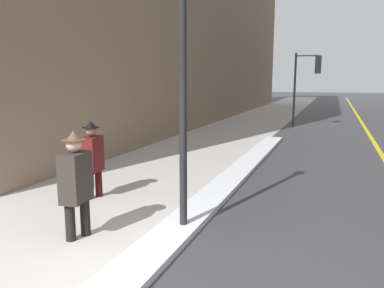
% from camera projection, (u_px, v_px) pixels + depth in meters
% --- Properties ---
extents(ground_plane, '(160.00, 160.00, 0.00)m').
position_uv_depth(ground_plane, '(104.00, 285.00, 4.46)').
color(ground_plane, '#38383A').
extents(sidewalk_slab, '(4.00, 80.00, 0.01)m').
position_uv_depth(sidewalk_slab, '(239.00, 129.00, 18.99)').
color(sidewalk_slab, '#B2AFA8').
rests_on(sidewalk_slab, ground).
extents(road_centre_stripe, '(0.16, 80.00, 0.00)m').
position_uv_depth(road_centre_stripe, '(369.00, 135.00, 16.89)').
color(road_centre_stripe, gold).
rests_on(road_centre_stripe, ground).
extents(snow_bank_curb, '(0.65, 13.01, 0.11)m').
position_uv_depth(snow_bank_curb, '(236.00, 174.00, 9.51)').
color(snow_bank_curb, silver).
rests_on(snow_bank_curb, ground).
extents(lamp_post, '(0.28, 0.28, 4.37)m').
position_uv_depth(lamp_post, '(183.00, 64.00, 5.65)').
color(lamp_post, black).
rests_on(lamp_post, ground).
extents(traffic_light_near, '(1.31, 0.35, 3.82)m').
position_uv_depth(traffic_light_near, '(309.00, 74.00, 19.13)').
color(traffic_light_near, black).
rests_on(traffic_light_near, ground).
extents(pedestrian_nearside, '(0.37, 0.75, 1.68)m').
position_uv_depth(pedestrian_nearside, '(76.00, 181.00, 5.64)').
color(pedestrian_nearside, black).
rests_on(pedestrian_nearside, ground).
extents(pedestrian_in_fedora, '(0.35, 0.53, 1.61)m').
position_uv_depth(pedestrian_in_fedora, '(92.00, 157.00, 7.61)').
color(pedestrian_in_fedora, '#340C0C').
rests_on(pedestrian_in_fedora, ground).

